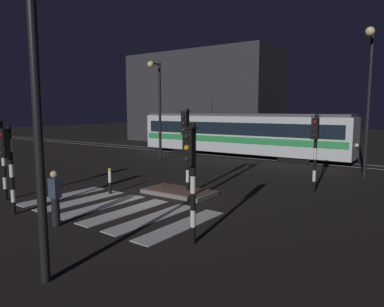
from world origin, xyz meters
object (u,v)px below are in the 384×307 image
at_px(traffic_light_corner_near_left, 0,147).
at_px(street_lamp_trackside_left, 157,98).
at_px(traffic_light_kerb_mid_left, 8,157).
at_px(traffic_light_corner_near_right, 191,166).
at_px(traffic_light_corner_far_right, 315,141).
at_px(bollard_island_edge, 110,181).
at_px(street_lamp_trackside_right, 369,86).
at_px(street_lamp_near_kerb, 21,57).
at_px(traffic_light_median_centre, 186,138).
at_px(pedestrian_waiting_at_kerb, 55,198).
at_px(tram, 239,133).

relative_size(traffic_light_corner_near_left, street_lamp_trackside_left, 0.47).
xyz_separation_m(traffic_light_kerb_mid_left, traffic_light_corner_near_right, (6.47, 1.28, 0.12)).
height_order(traffic_light_corner_far_right, street_lamp_trackside_left, street_lamp_trackside_left).
distance_m(traffic_light_corner_far_right, bollard_island_edge, 8.77).
bearing_deg(street_lamp_trackside_left, traffic_light_kerb_mid_left, -71.61).
bearing_deg(bollard_island_edge, street_lamp_trackside_right, 50.61).
height_order(traffic_light_kerb_mid_left, traffic_light_corner_far_right, traffic_light_corner_far_right).
height_order(street_lamp_trackside_right, street_lamp_near_kerb, street_lamp_trackside_right).
relative_size(traffic_light_median_centre, traffic_light_kerb_mid_left, 1.19).
height_order(traffic_light_kerb_mid_left, street_lamp_trackside_right, street_lamp_trackside_right).
relative_size(traffic_light_corner_near_right, pedestrian_waiting_at_kerb, 1.86).
xyz_separation_m(traffic_light_corner_far_right, street_lamp_near_kerb, (-2.32, -11.34, 2.29)).
distance_m(traffic_light_median_centre, bollard_island_edge, 3.68).
relative_size(traffic_light_kerb_mid_left, tram, 0.18).
height_order(traffic_light_median_centre, street_lamp_trackside_right, street_lamp_trackside_right).
distance_m(traffic_light_corner_near_left, street_lamp_near_kerb, 8.27).
bearing_deg(tram, bollard_island_edge, -85.53).
bearing_deg(street_lamp_near_kerb, traffic_light_median_centre, 103.80).
bearing_deg(street_lamp_trackside_left, traffic_light_corner_far_right, -17.48).
height_order(traffic_light_corner_near_left, street_lamp_trackside_left, street_lamp_trackside_left).
height_order(street_lamp_near_kerb, street_lamp_trackside_left, street_lamp_near_kerb).
height_order(traffic_light_corner_far_right, traffic_light_corner_near_right, traffic_light_corner_far_right).
relative_size(traffic_light_corner_near_right, tram, 0.19).
relative_size(traffic_light_median_centre, pedestrian_waiting_at_kerb, 2.09).
xyz_separation_m(traffic_light_median_centre, traffic_light_corner_far_right, (4.29, 3.30, -0.15)).
height_order(traffic_light_corner_near_right, pedestrian_waiting_at_kerb, traffic_light_corner_near_right).
xyz_separation_m(traffic_light_median_centre, street_lamp_trackside_right, (5.52, 8.17, 2.36)).
height_order(street_lamp_trackside_right, pedestrian_waiting_at_kerb, street_lamp_trackside_right).
bearing_deg(bollard_island_edge, traffic_light_corner_far_right, 36.23).
xyz_separation_m(street_lamp_near_kerb, tram, (-5.73, 20.29, -2.75)).
bearing_deg(traffic_light_corner_far_right, traffic_light_median_centre, -142.46).
bearing_deg(traffic_light_median_centre, traffic_light_corner_near_right, -53.39).
bearing_deg(street_lamp_trackside_right, traffic_light_corner_far_right, -104.15).
distance_m(traffic_light_kerb_mid_left, street_lamp_trackside_left, 13.59).
bearing_deg(traffic_light_kerb_mid_left, traffic_light_corner_far_right, 50.41).
bearing_deg(traffic_light_median_centre, tram, 107.04).
relative_size(traffic_light_kerb_mid_left, bollard_island_edge, 2.71).
bearing_deg(traffic_light_corner_far_right, tram, 131.96).
bearing_deg(traffic_light_corner_near_right, street_lamp_trackside_right, 80.03).
height_order(traffic_light_corner_near_left, traffic_light_corner_far_right, traffic_light_corner_far_right).
bearing_deg(traffic_light_corner_far_right, street_lamp_near_kerb, -101.55).
height_order(traffic_light_corner_far_right, tram, tram).
bearing_deg(street_lamp_trackside_right, street_lamp_trackside_left, -174.74).
relative_size(traffic_light_corner_near_left, pedestrian_waiting_at_kerb, 1.87).
height_order(street_lamp_trackside_left, bollard_island_edge, street_lamp_trackside_left).
relative_size(tram, bollard_island_edge, 14.87).
relative_size(street_lamp_trackside_left, tram, 0.41).
height_order(tram, bollard_island_edge, tram).
bearing_deg(tram, street_lamp_trackside_left, -124.62).
xyz_separation_m(traffic_light_corner_near_left, tram, (1.53, 17.14, -0.36)).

